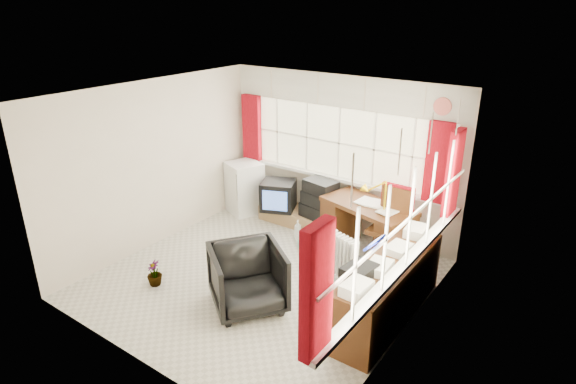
# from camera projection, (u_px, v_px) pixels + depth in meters

# --- Properties ---
(ground) EXTENTS (4.00, 4.00, 0.00)m
(ground) POSITION_uv_depth(u_px,v_px,m) (263.00, 279.00, 6.54)
(ground) COLOR beige
(ground) RESTS_ON ground
(room_walls) EXTENTS (4.00, 4.00, 4.00)m
(room_walls) POSITION_uv_depth(u_px,v_px,m) (260.00, 175.00, 5.98)
(room_walls) COLOR beige
(room_walls) RESTS_ON ground
(window_back) EXTENTS (3.70, 0.12, 3.60)m
(window_back) POSITION_uv_depth(u_px,v_px,m) (337.00, 174.00, 7.66)
(window_back) COLOR #FAF4C6
(window_back) RESTS_ON room_walls
(window_right) EXTENTS (0.12, 3.70, 3.60)m
(window_right) POSITION_uv_depth(u_px,v_px,m) (404.00, 260.00, 5.15)
(window_right) COLOR #FAF4C6
(window_right) RESTS_ON room_walls
(curtains) EXTENTS (3.83, 3.83, 1.15)m
(curtains) POSITION_uv_depth(u_px,v_px,m) (361.00, 173.00, 6.20)
(curtains) COLOR maroon
(curtains) RESTS_ON room_walls
(overhead_cabinets) EXTENTS (3.98, 3.98, 0.48)m
(overhead_cabinets) POSITION_uv_depth(u_px,v_px,m) (371.00, 112.00, 5.92)
(overhead_cabinets) COLOR silver
(overhead_cabinets) RESTS_ON room_walls
(desk) EXTENTS (1.49, 0.99, 0.82)m
(desk) POSITION_uv_depth(u_px,v_px,m) (367.00, 226.00, 7.07)
(desk) COLOR #522713
(desk) RESTS_ON ground
(desk_lamp) EXTENTS (0.17, 0.14, 0.46)m
(desk_lamp) POSITION_uv_depth(u_px,v_px,m) (386.00, 190.00, 6.58)
(desk_lamp) COLOR yellow
(desk_lamp) RESTS_ON desk
(task_chair) EXTENTS (0.50, 0.53, 1.17)m
(task_chair) POSITION_uv_depth(u_px,v_px,m) (392.00, 224.00, 6.71)
(task_chair) COLOR black
(task_chair) RESTS_ON ground
(office_chair) EXTENTS (1.19, 1.19, 0.79)m
(office_chair) POSITION_uv_depth(u_px,v_px,m) (248.00, 279.00, 5.82)
(office_chair) COLOR black
(office_chair) RESTS_ON ground
(radiator) EXTENTS (0.47, 0.30, 0.66)m
(radiator) POSITION_uv_depth(u_px,v_px,m) (343.00, 264.00, 6.39)
(radiator) COLOR white
(radiator) RESTS_ON ground
(credenza) EXTENTS (0.50, 2.00, 0.85)m
(credenza) POSITION_uv_depth(u_px,v_px,m) (389.00, 289.00, 5.62)
(credenza) COLOR #522713
(credenza) RESTS_ON ground
(file_tray) EXTENTS (0.33, 0.40, 0.12)m
(file_tray) POSITION_uv_depth(u_px,v_px,m) (359.00, 271.00, 5.19)
(file_tray) COLOR black
(file_tray) RESTS_ON credenza
(tv_bench) EXTENTS (1.40, 0.50, 0.25)m
(tv_bench) POSITION_uv_depth(u_px,v_px,m) (300.00, 217.00, 8.09)
(tv_bench) COLOR #95764A
(tv_bench) RESTS_ON ground
(crt_tv) EXTENTS (0.69, 0.66, 0.49)m
(crt_tv) POSITION_uv_depth(u_px,v_px,m) (278.00, 195.00, 8.03)
(crt_tv) COLOR black
(crt_tv) RESTS_ON tv_bench
(hifi_stack) EXTENTS (0.67, 0.49, 0.64)m
(hifi_stack) POSITION_uv_depth(u_px,v_px,m) (320.00, 200.00, 7.68)
(hifi_stack) COLOR black
(hifi_stack) RESTS_ON tv_bench
(mini_fridge) EXTENTS (0.70, 0.70, 0.91)m
(mini_fridge) POSITION_uv_depth(u_px,v_px,m) (245.00, 188.00, 8.45)
(mini_fridge) COLOR white
(mini_fridge) RESTS_ON ground
(spray_bottle_a) EXTENTS (0.16, 0.16, 0.31)m
(spray_bottle_a) POSITION_uv_depth(u_px,v_px,m) (298.00, 229.00, 7.59)
(spray_bottle_a) COLOR silver
(spray_bottle_a) RESTS_ON ground
(spray_bottle_b) EXTENTS (0.12, 0.12, 0.19)m
(spray_bottle_b) POSITION_uv_depth(u_px,v_px,m) (301.00, 242.00, 7.31)
(spray_bottle_b) COLOR #81C0B1
(spray_bottle_b) RESTS_ON ground
(flower_vase) EXTENTS (0.26, 0.26, 0.35)m
(flower_vase) POSITION_uv_depth(u_px,v_px,m) (154.00, 273.00, 6.35)
(flower_vase) COLOR black
(flower_vase) RESTS_ON ground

